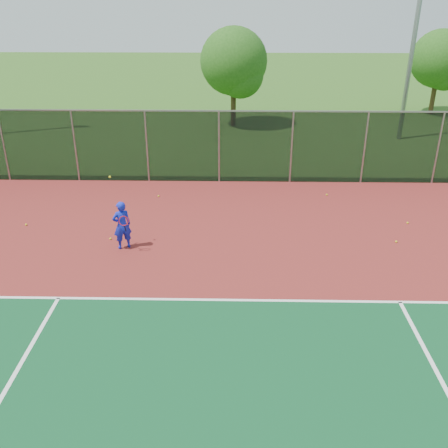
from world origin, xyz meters
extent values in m
plane|color=#295418|center=(0.00, 0.00, 0.00)|extent=(120.00, 120.00, 0.00)
cube|color=maroon|center=(0.00, 2.00, 0.01)|extent=(30.00, 20.00, 0.02)
cube|color=white|center=(2.00, 3.00, 0.03)|extent=(22.00, 0.10, 0.00)
cube|color=black|center=(0.00, 12.00, 1.52)|extent=(30.00, 0.04, 3.00)
cube|color=gray|center=(0.00, 12.00, 3.02)|extent=(30.00, 0.06, 0.06)
imported|color=#1421BD|center=(-5.84, 5.90, 0.81)|extent=(0.68, 0.60, 1.57)
cylinder|color=black|center=(-5.69, 5.65, 0.82)|extent=(0.03, 0.15, 0.27)
torus|color=#A51414|center=(-5.69, 5.55, 1.12)|extent=(0.30, 0.13, 0.29)
sphere|color=yellow|center=(-6.09, 6.00, 2.35)|extent=(0.07, 0.07, 0.07)
sphere|color=yellow|center=(3.71, 7.87, 0.06)|extent=(0.07, 0.07, 0.07)
sphere|color=yellow|center=(-5.34, 10.18, 0.06)|extent=(0.07, 0.07, 0.07)
sphere|color=yellow|center=(-6.40, 6.44, 0.06)|extent=(0.07, 0.07, 0.07)
sphere|color=yellow|center=(2.89, 6.42, 0.06)|extent=(0.07, 0.07, 0.07)
sphere|color=yellow|center=(-9.57, 7.45, 0.06)|extent=(0.07, 0.07, 0.07)
sphere|color=yellow|center=(1.32, 10.45, 0.06)|extent=(0.07, 0.07, 0.07)
cylinder|color=gray|center=(6.68, 18.97, 5.50)|extent=(0.24, 0.24, 10.99)
cylinder|color=#362513|center=(-2.44, 21.71, 1.08)|extent=(0.30, 0.30, 2.16)
sphere|color=#204F15|center=(-2.44, 21.71, 3.72)|extent=(3.84, 3.84, 3.84)
sphere|color=#204F15|center=(-2.04, 21.41, 3.00)|extent=(2.64, 2.64, 2.64)
cylinder|color=#362513|center=(10.52, 25.05, 1.01)|extent=(0.30, 0.30, 2.02)
sphere|color=#204F15|center=(10.52, 25.05, 3.49)|extent=(3.60, 3.60, 3.60)
sphere|color=#204F15|center=(10.92, 24.75, 2.81)|extent=(2.47, 2.47, 2.47)
camera|label=1|loc=(-2.38, -8.01, 7.44)|focal=40.00mm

